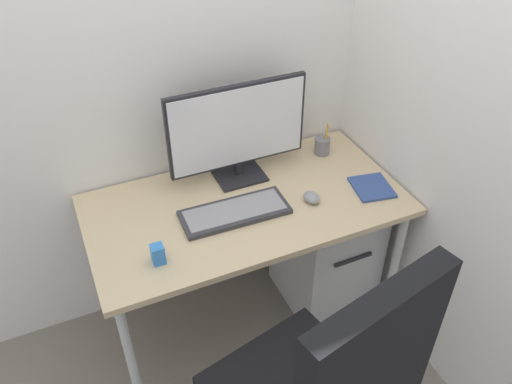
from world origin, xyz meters
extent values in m
plane|color=slate|center=(0.00, 0.00, 0.00)|extent=(8.00, 8.00, 0.00)
cube|color=white|center=(0.00, 0.38, 1.40)|extent=(2.84, 0.04, 2.80)
cube|color=white|center=(0.69, -0.22, 1.40)|extent=(0.04, 2.21, 2.80)
cube|color=#D1B78C|center=(0.00, 0.00, 0.74)|extent=(1.32, 0.69, 0.03)
cylinder|color=silver|center=(-0.61, -0.29, 0.36)|extent=(0.04, 0.04, 0.72)
cylinder|color=silver|center=(0.61, -0.29, 0.36)|extent=(0.04, 0.04, 0.72)
cylinder|color=silver|center=(-0.61, 0.29, 0.36)|extent=(0.04, 0.04, 0.72)
cylinder|color=silver|center=(0.61, 0.29, 0.36)|extent=(0.04, 0.04, 0.72)
cube|color=silver|center=(0.42, 0.00, 0.33)|extent=(0.38, 0.45, 0.66)
cube|color=#262628|center=(0.42, -0.23, 0.46)|extent=(0.19, 0.01, 0.02)
cube|color=black|center=(0.05, 0.18, 0.76)|extent=(0.21, 0.17, 0.01)
cube|color=black|center=(0.05, 0.19, 0.80)|extent=(0.04, 0.02, 0.07)
cube|color=black|center=(0.05, 0.19, 1.01)|extent=(0.61, 0.02, 0.37)
cube|color=silver|center=(0.05, 0.18, 1.01)|extent=(0.59, 0.01, 0.35)
cube|color=#333338|center=(-0.07, -0.05, 0.76)|extent=(0.44, 0.19, 0.02)
cube|color=gray|center=(-0.07, -0.05, 0.77)|extent=(0.41, 0.15, 0.00)
ellipsoid|color=gray|center=(0.25, -0.10, 0.77)|extent=(0.07, 0.09, 0.04)
cylinder|color=slate|center=(0.47, 0.20, 0.79)|extent=(0.07, 0.07, 0.08)
cylinder|color=silver|center=(0.47, 0.20, 0.86)|extent=(0.03, 0.01, 0.13)
cylinder|color=silver|center=(0.48, 0.20, 0.86)|extent=(0.03, 0.01, 0.13)
torus|color=red|center=(0.47, 0.20, 0.80)|extent=(0.04, 0.03, 0.01)
cylinder|color=orange|center=(0.48, 0.19, 0.85)|extent=(0.02, 0.01, 0.14)
cube|color=#334C8C|center=(0.53, -0.13, 0.76)|extent=(0.19, 0.20, 0.01)
cube|color=#337FD8|center=(-0.43, -0.19, 0.79)|extent=(0.05, 0.05, 0.08)
camera|label=1|loc=(-0.65, -1.56, 2.12)|focal=36.42mm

